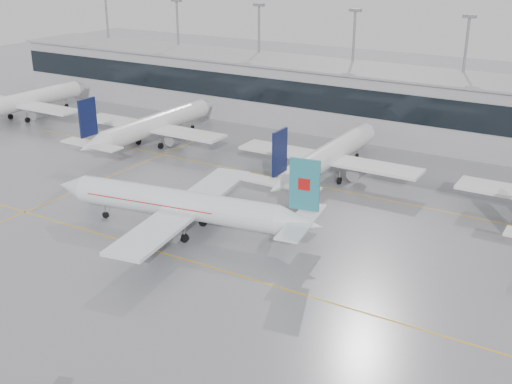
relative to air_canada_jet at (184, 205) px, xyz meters
The scene contains 12 objects.
ground 10.05m from the air_canada_jet, 41.14° to the right, with size 320.00×320.00×0.00m, color gray.
taxi_line_main 10.05m from the air_canada_jet, 41.14° to the right, with size 120.00×0.25×0.01m, color gold.
taxi_line_north 25.16m from the air_canada_jet, 73.62° to the left, with size 120.00×0.25×0.01m, color gold.
taxi_line_cross 24.92m from the air_canada_jet, 158.90° to the left, with size 0.25×60.00×0.01m, color gold.
terminal 56.35m from the air_canada_jet, 82.84° to the left, with size 180.00×15.00×12.00m, color #98999C.
terminal_glass 48.97m from the air_canada_jet, 81.74° to the left, with size 180.00×0.20×5.00m, color black.
terminal_roof 56.94m from the air_canada_jet, 82.84° to the left, with size 182.00×16.00×0.40m, color gray.
light_masts 63.00m from the air_canada_jet, 83.53° to the left, with size 156.40×1.00×22.60m.
air_canada_jet is the anchor object (origin of this frame).
parked_jet_a 68.75m from the air_canada_jet, 156.37° to the left, with size 29.64×36.96×11.72m.
parked_jet_b 39.28m from the air_canada_jet, 135.44° to the left, with size 29.64×36.96×11.72m.
parked_jet_c 28.44m from the air_canada_jet, 75.72° to the left, with size 29.64×36.96×11.72m.
Camera 1 is at (39.25, -53.15, 34.67)m, focal length 45.00 mm.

